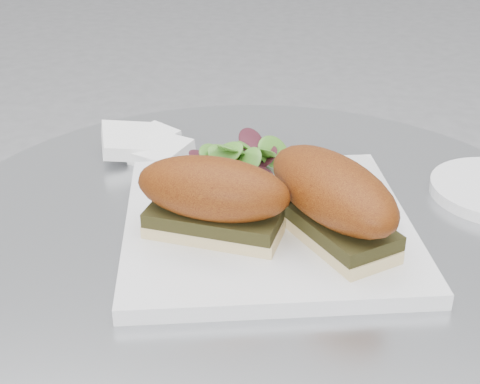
% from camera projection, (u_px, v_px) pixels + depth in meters
% --- Properties ---
extents(plate, '(0.34, 0.34, 0.02)m').
position_uv_depth(plate, '(267.00, 224.00, 0.68)').
color(plate, white).
rests_on(plate, table).
extents(sandwich_left, '(0.16, 0.09, 0.08)m').
position_uv_depth(sandwich_left, '(213.00, 197.00, 0.63)').
color(sandwich_left, beige).
rests_on(sandwich_left, plate).
extents(sandwich_right, '(0.16, 0.18, 0.08)m').
position_uv_depth(sandwich_right, '(331.00, 197.00, 0.63)').
color(sandwich_right, beige).
rests_on(sandwich_right, plate).
extents(salad, '(0.11, 0.11, 0.05)m').
position_uv_depth(salad, '(230.00, 157.00, 0.75)').
color(salad, '#55882C').
rests_on(salad, plate).
extents(napkin, '(0.11, 0.11, 0.02)m').
position_uv_depth(napkin, '(148.00, 151.00, 0.84)').
color(napkin, white).
rests_on(napkin, table).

